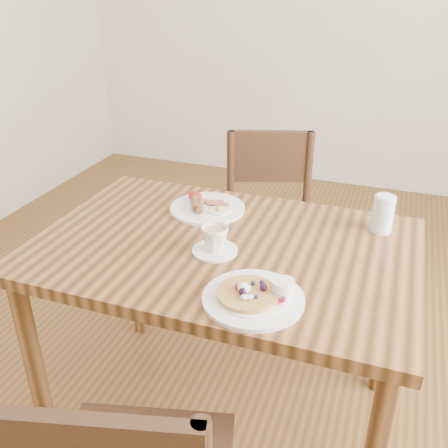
# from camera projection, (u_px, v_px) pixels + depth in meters

# --- Properties ---
(ground) EXTENTS (5.00, 5.00, 0.00)m
(ground) POSITION_uv_depth(u_px,v_px,m) (224.00, 413.00, 1.92)
(ground) COLOR brown
(ground) RESTS_ON ground
(dining_table) EXTENTS (1.20, 0.80, 0.75)m
(dining_table) POSITION_uv_depth(u_px,v_px,m) (224.00, 270.00, 1.63)
(dining_table) COLOR brown
(dining_table) RESTS_ON ground
(chair_far) EXTENTS (0.53, 0.53, 0.88)m
(chair_far) POSITION_uv_depth(u_px,v_px,m) (269.00, 222.00, 2.29)
(chair_far) COLOR #3F2217
(chair_far) RESTS_ON ground
(pancake_plate) EXTENTS (0.27, 0.27, 0.06)m
(pancake_plate) POSITION_uv_depth(u_px,v_px,m) (255.00, 296.00, 1.31)
(pancake_plate) COLOR white
(pancake_plate) RESTS_ON dining_table
(breakfast_plate) EXTENTS (0.27, 0.27, 0.04)m
(breakfast_plate) POSITION_uv_depth(u_px,v_px,m) (206.00, 207.00, 1.80)
(breakfast_plate) COLOR white
(breakfast_plate) RESTS_ON dining_table
(teacup_saucer) EXTENTS (0.14, 0.14, 0.09)m
(teacup_saucer) POSITION_uv_depth(u_px,v_px,m) (215.00, 241.00, 1.52)
(teacup_saucer) COLOR white
(teacup_saucer) RESTS_ON dining_table
(water_glass) EXTENTS (0.07, 0.07, 0.12)m
(water_glass) POSITION_uv_depth(u_px,v_px,m) (383.00, 214.00, 1.63)
(water_glass) COLOR silver
(water_glass) RESTS_ON dining_table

